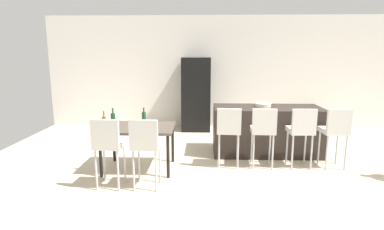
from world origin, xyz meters
TOP-DOWN VIEW (x-y plane):
  - ground_plane at (0.00, 0.00)m, footprint 10.00×10.00m
  - back_wall at (0.00, 3.11)m, footprint 10.00×0.12m
  - kitchen_island at (0.36, 0.74)m, footprint 2.07×0.89m
  - bar_chair_left at (-0.45, -0.08)m, footprint 0.43×0.43m
  - bar_chair_middle at (0.13, -0.08)m, footprint 0.42×0.42m
  - bar_chair_right at (0.77, -0.08)m, footprint 0.41×0.41m
  - bar_chair_far at (1.34, -0.08)m, footprint 0.42×0.42m
  - dining_table at (-1.98, -0.23)m, footprint 1.19×0.88m
  - dining_chair_near at (-2.25, -1.03)m, footprint 0.42×0.42m
  - dining_chair_far at (-1.71, -1.03)m, footprint 0.42×0.42m
  - wine_bottle_end at (-2.47, -0.47)m, footprint 0.06×0.06m
  - wine_bottle_right at (-2.40, -0.19)m, footprint 0.07×0.07m
  - wine_bottle_corner at (-1.89, -0.13)m, footprint 0.07×0.07m
  - wine_glass_left at (-2.26, -0.60)m, footprint 0.07×0.07m
  - wine_glass_middle at (-2.38, 0.02)m, footprint 0.07×0.07m
  - refrigerator at (-1.08, 2.67)m, footprint 0.72×0.68m
  - fruit_bowl at (0.27, 0.78)m, footprint 0.30×0.30m
  - potted_plant at (1.94, 2.66)m, footprint 0.37×0.37m

SIDE VIEW (x-z plane):
  - ground_plane at x=0.00m, z-range 0.00..0.00m
  - potted_plant at x=1.94m, z-range 0.04..0.61m
  - kitchen_island at x=0.36m, z-range 0.00..0.92m
  - dining_table at x=-1.98m, z-range 0.30..1.04m
  - bar_chair_left at x=-0.45m, z-range 0.17..1.22m
  - bar_chair_middle at x=0.13m, z-range 0.17..1.22m
  - bar_chair_right at x=0.77m, z-range 0.17..1.22m
  - bar_chair_far at x=1.34m, z-range 0.17..1.22m
  - dining_chair_near at x=-2.25m, z-range 0.17..1.22m
  - dining_chair_far at x=-1.71m, z-range 0.17..1.22m
  - wine_bottle_end at x=-2.47m, z-range 0.70..1.01m
  - wine_bottle_right at x=-2.40m, z-range 0.70..1.01m
  - wine_bottle_corner at x=-1.89m, z-range 0.71..1.01m
  - wine_glass_left at x=-2.26m, z-range 0.78..0.95m
  - wine_glass_middle at x=-2.38m, z-range 0.78..0.95m
  - refrigerator at x=-1.08m, z-range 0.00..1.84m
  - fruit_bowl at x=0.27m, z-range 0.92..0.99m
  - back_wall at x=0.00m, z-range 0.00..2.90m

